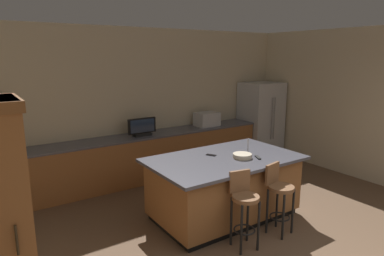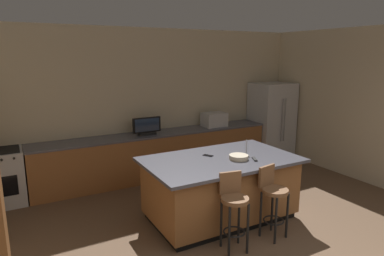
# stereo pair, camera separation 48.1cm
# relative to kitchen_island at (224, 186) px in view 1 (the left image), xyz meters

# --- Properties ---
(wall_back) EXTENTS (7.06, 0.12, 2.91)m
(wall_back) POSITION_rel_kitchen_island_xyz_m (-0.05, 2.44, 0.98)
(wall_back) COLOR beige
(wall_back) RESTS_ON ground_plane
(wall_right) EXTENTS (0.12, 5.26, 2.91)m
(wall_right) POSITION_rel_kitchen_island_xyz_m (3.28, 0.01, 0.98)
(wall_right) COLOR beige
(wall_right) RESTS_ON ground_plane
(counter_back) EXTENTS (4.77, 0.62, 0.90)m
(counter_back) POSITION_rel_kitchen_island_xyz_m (-0.11, 2.06, -0.02)
(counter_back) COLOR brown
(counter_back) RESTS_ON ground_plane
(kitchen_island) EXTENTS (2.21, 1.33, 0.92)m
(kitchen_island) POSITION_rel_kitchen_island_xyz_m (0.00, 0.00, 0.00)
(kitchen_island) COLOR black
(kitchen_island) RESTS_ON ground_plane
(refrigerator) EXTENTS (0.90, 0.78, 1.76)m
(refrigerator) POSITION_rel_kitchen_island_xyz_m (2.73, 1.99, 0.41)
(refrigerator) COLOR #B7BABF
(refrigerator) RESTS_ON ground_plane
(microwave) EXTENTS (0.48, 0.36, 0.29)m
(microwave) POSITION_rel_kitchen_island_xyz_m (1.19, 2.06, 0.57)
(microwave) COLOR #B7BABF
(microwave) RESTS_ON counter_back
(tv_monitor) EXTENTS (0.55, 0.16, 0.34)m
(tv_monitor) POSITION_rel_kitchen_island_xyz_m (-0.36, 2.01, 0.58)
(tv_monitor) COLOR black
(tv_monitor) RESTS_ON counter_back
(sink_faucet_back) EXTENTS (0.02, 0.02, 0.24)m
(sink_faucet_back) POSITION_rel_kitchen_island_xyz_m (-0.22, 2.16, 0.55)
(sink_faucet_back) COLOR #B2B2B7
(sink_faucet_back) RESTS_ON counter_back
(sink_faucet_island) EXTENTS (0.02, 0.02, 0.22)m
(sink_faucet_island) POSITION_rel_kitchen_island_xyz_m (0.46, 0.00, 0.56)
(sink_faucet_island) COLOR #B2B2B7
(sink_faucet_island) RESTS_ON kitchen_island
(bar_stool_left) EXTENTS (0.34, 0.36, 0.98)m
(bar_stool_left) POSITION_rel_kitchen_island_xyz_m (-0.32, -0.79, 0.12)
(bar_stool_left) COLOR brown
(bar_stool_left) RESTS_ON ground_plane
(bar_stool_right) EXTENTS (0.34, 0.36, 0.96)m
(bar_stool_right) POSITION_rel_kitchen_island_xyz_m (0.31, -0.79, 0.11)
(bar_stool_right) COLOR brown
(bar_stool_right) RESTS_ON ground_plane
(fruit_bowl) EXTENTS (0.28, 0.28, 0.06)m
(fruit_bowl) POSITION_rel_kitchen_island_xyz_m (0.21, -0.15, 0.48)
(fruit_bowl) COLOR beige
(fruit_bowl) RESTS_ON kitchen_island
(cell_phone) EXTENTS (0.13, 0.17, 0.01)m
(cell_phone) POSITION_rel_kitchen_island_xyz_m (-0.09, 0.20, 0.46)
(cell_phone) COLOR black
(cell_phone) RESTS_ON kitchen_island
(tv_remote) EXTENTS (0.11, 0.17, 0.02)m
(tv_remote) POSITION_rel_kitchen_island_xyz_m (0.39, -0.29, 0.46)
(tv_remote) COLOR black
(tv_remote) RESTS_ON kitchen_island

